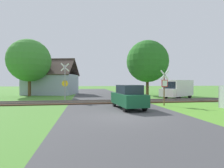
{
  "coord_description": "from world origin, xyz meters",
  "views": [
    {
      "loc": [
        -2.37,
        -9.98,
        1.98
      ],
      "look_at": [
        0.5,
        7.93,
        1.8
      ],
      "focal_mm": 28.0,
      "sensor_mm": 36.0,
      "label": 1
    }
  ],
  "objects_px": {
    "crossing_sign_far": "(65,80)",
    "tree_left": "(29,61)",
    "mail_truck": "(177,88)",
    "stop_sign_near": "(164,85)",
    "tree_right": "(147,61)",
    "house": "(51,83)",
    "parked_car": "(128,97)"
  },
  "relations": [
    {
      "from": "tree_left",
      "to": "mail_truck",
      "type": "bearing_deg",
      "value": -19.78
    },
    {
      "from": "house",
      "to": "parked_car",
      "type": "relative_size",
      "value": 2.19
    },
    {
      "from": "stop_sign_near",
      "to": "tree_left",
      "type": "xyz_separation_m",
      "value": [
        -14.44,
        12.55,
        3.34
      ]
    },
    {
      "from": "tree_left",
      "to": "parked_car",
      "type": "bearing_deg",
      "value": -51.51
    },
    {
      "from": "stop_sign_near",
      "to": "tree_right",
      "type": "distance_m",
      "value": 12.34
    },
    {
      "from": "stop_sign_near",
      "to": "tree_left",
      "type": "distance_m",
      "value": 19.42
    },
    {
      "from": "stop_sign_near",
      "to": "parked_car",
      "type": "distance_m",
      "value": 3.78
    },
    {
      "from": "tree_right",
      "to": "mail_truck",
      "type": "bearing_deg",
      "value": -73.92
    },
    {
      "from": "stop_sign_near",
      "to": "mail_truck",
      "type": "relative_size",
      "value": 0.59
    },
    {
      "from": "tree_left",
      "to": "parked_car",
      "type": "height_order",
      "value": "tree_left"
    },
    {
      "from": "stop_sign_near",
      "to": "tree_right",
      "type": "height_order",
      "value": "tree_right"
    },
    {
      "from": "crossing_sign_far",
      "to": "tree_left",
      "type": "xyz_separation_m",
      "value": [
        -5.76,
        7.85,
        2.9
      ]
    },
    {
      "from": "crossing_sign_far",
      "to": "tree_right",
      "type": "bearing_deg",
      "value": 18.44
    },
    {
      "from": "crossing_sign_far",
      "to": "house",
      "type": "bearing_deg",
      "value": 94.27
    },
    {
      "from": "house",
      "to": "stop_sign_near",
      "type": "bearing_deg",
      "value": -38.98
    },
    {
      "from": "stop_sign_near",
      "to": "crossing_sign_far",
      "type": "distance_m",
      "value": 9.88
    },
    {
      "from": "tree_right",
      "to": "parked_car",
      "type": "relative_size",
      "value": 2.02
    },
    {
      "from": "house",
      "to": "tree_right",
      "type": "relative_size",
      "value": 1.09
    },
    {
      "from": "crossing_sign_far",
      "to": "mail_truck",
      "type": "bearing_deg",
      "value": -7.67
    },
    {
      "from": "stop_sign_near",
      "to": "house",
      "type": "distance_m",
      "value": 19.99
    },
    {
      "from": "house",
      "to": "tree_right",
      "type": "bearing_deg",
      "value": -2.67
    },
    {
      "from": "house",
      "to": "mail_truck",
      "type": "distance_m",
      "value": 19.41
    },
    {
      "from": "house",
      "to": "mail_truck",
      "type": "relative_size",
      "value": 1.77
    },
    {
      "from": "mail_truck",
      "to": "stop_sign_near",
      "type": "bearing_deg",
      "value": 109.66
    },
    {
      "from": "crossing_sign_far",
      "to": "mail_truck",
      "type": "relative_size",
      "value": 0.78
    },
    {
      "from": "tree_right",
      "to": "stop_sign_near",
      "type": "bearing_deg",
      "value": -103.72
    },
    {
      "from": "stop_sign_near",
      "to": "house",
      "type": "xyz_separation_m",
      "value": [
        -12.02,
        15.97,
        0.09
      ]
    },
    {
      "from": "crossing_sign_far",
      "to": "tree_right",
      "type": "xyz_separation_m",
      "value": [
        11.49,
        6.81,
        2.98
      ]
    },
    {
      "from": "crossing_sign_far",
      "to": "tree_left",
      "type": "relative_size",
      "value": 0.49
    },
    {
      "from": "crossing_sign_far",
      "to": "house",
      "type": "xyz_separation_m",
      "value": [
        -3.34,
        11.27,
        -0.35
      ]
    },
    {
      "from": "tree_right",
      "to": "tree_left",
      "type": "bearing_deg",
      "value": 176.56
    },
    {
      "from": "stop_sign_near",
      "to": "tree_left",
      "type": "bearing_deg",
      "value": -52.79
    }
  ]
}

